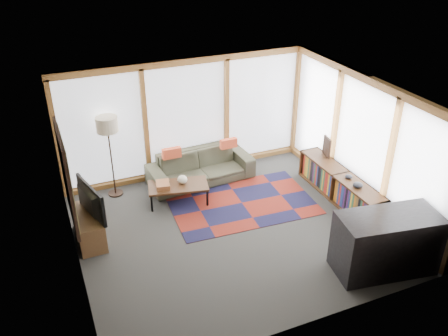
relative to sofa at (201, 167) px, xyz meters
name	(u,v)px	position (x,y,z in m)	size (l,w,h in m)	color
ground	(232,229)	(-0.10, -1.94, -0.33)	(5.50, 5.50, 0.00)	#2E2E2C
room_envelope	(245,138)	(0.40, -1.38, 1.21)	(5.52, 5.02, 2.62)	#4A3E37
rug	(242,203)	(0.44, -1.19, -0.33)	(2.84, 1.83, 0.01)	maroon
sofa	(201,167)	(0.00, 0.00, 0.00)	(2.27, 0.89, 0.66)	#333729
pillow_left	(172,153)	(-0.62, 0.04, 0.44)	(0.40, 0.12, 0.22)	#DC4F2D
pillow_right	(229,143)	(0.67, 0.02, 0.43)	(0.38, 0.11, 0.21)	#DC4F2D
floor_lamp	(111,157)	(-1.84, 0.17, 0.53)	(0.44, 0.44, 1.73)	black
coffee_table	(178,193)	(-0.72, -0.64, -0.13)	(1.18, 0.59, 0.39)	#362613
book_stack	(163,185)	(-1.02, -0.62, 0.12)	(0.26, 0.32, 0.11)	brown
vase	(182,180)	(-0.61, -0.61, 0.15)	(0.20, 0.20, 0.17)	beige
bookshelf	(340,186)	(2.33, -1.82, -0.03)	(0.44, 2.43, 0.61)	#362613
bowl_a	(358,185)	(2.29, -2.39, 0.32)	(0.19, 0.19, 0.10)	black
bowl_b	(349,177)	(2.34, -2.04, 0.31)	(0.15, 0.15, 0.07)	black
shelf_picture	(327,147)	(2.48, -1.03, 0.49)	(0.04, 0.32, 0.42)	black
tv_console	(89,227)	(-2.57, -1.22, -0.07)	(0.44, 1.06, 0.53)	brown
television	(85,202)	(-2.57, -1.27, 0.50)	(1.04, 0.14, 0.60)	black
bar_counter	(386,243)	(1.74, -3.88, 0.18)	(1.62, 0.75, 1.02)	black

